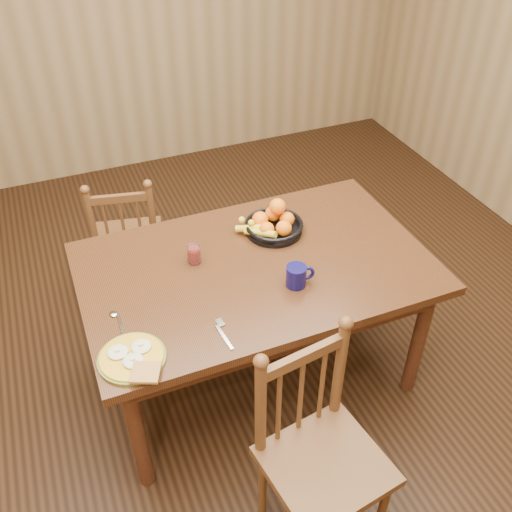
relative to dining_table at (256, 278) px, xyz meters
name	(u,v)px	position (x,y,z in m)	size (l,w,h in m)	color
room	(256,148)	(0.00, 0.00, 0.68)	(4.52, 5.02, 2.72)	black
dining_table	(256,278)	(0.00, 0.00, 0.00)	(1.60, 1.00, 0.75)	black
chair_far	(128,240)	(-0.45, 0.86, -0.25)	(0.46, 0.45, 0.86)	#4B2F16
chair_near	(320,454)	(-0.08, -0.83, -0.20)	(0.49, 0.47, 0.96)	#4B2F16
breakfast_plate	(133,358)	(-0.66, -0.35, 0.10)	(0.26, 0.30, 0.04)	#59601E
fork	(223,332)	(-0.29, -0.35, 0.09)	(0.04, 0.18, 0.00)	silver
spoon	(116,317)	(-0.67, -0.10, 0.09)	(0.04, 0.16, 0.01)	silver
coffee_mug	(297,276)	(0.11, -0.20, 0.14)	(0.13, 0.09, 0.10)	#0D0B3F
juice_glass	(194,255)	(-0.26, 0.13, 0.13)	(0.06, 0.06, 0.09)	silver
fruit_bowl	(273,224)	(0.18, 0.21, 0.13)	(0.32, 0.29, 0.17)	black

